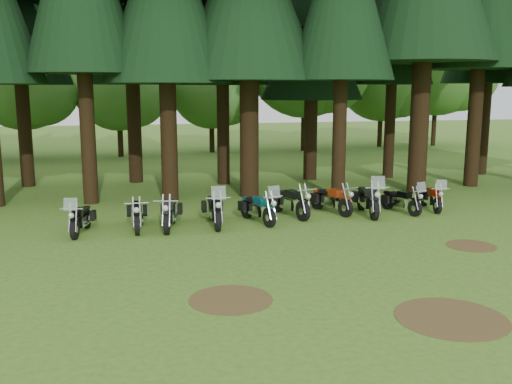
# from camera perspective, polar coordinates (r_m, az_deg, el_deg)

# --- Properties ---
(ground) EXTENTS (120.00, 120.00, 0.00)m
(ground) POSITION_cam_1_polar(r_m,az_deg,el_deg) (14.97, 7.35, -6.98)
(ground) COLOR #3E6A20
(ground) RESTS_ON ground
(pine_back_4) EXTENTS (4.94, 4.94, 13.78)m
(pine_back_4) POSITION_cam_1_polar(r_m,az_deg,el_deg) (28.39, 5.69, 17.98)
(pine_back_4) COLOR black
(pine_back_4) RESTS_ON ground
(decid_2) EXTENTS (6.72, 6.53, 8.40)m
(decid_2) POSITION_cam_1_polar(r_m,az_deg,el_deg) (38.46, -21.92, 10.35)
(decid_2) COLOR black
(decid_2) RESTS_ON ground
(decid_3) EXTENTS (6.12, 5.95, 7.65)m
(decid_3) POSITION_cam_1_polar(r_m,az_deg,el_deg) (38.45, -13.20, 10.15)
(decid_3) COLOR black
(decid_3) RESTS_ON ground
(decid_4) EXTENTS (5.93, 5.76, 7.41)m
(decid_4) POSITION_cam_1_polar(r_m,az_deg,el_deg) (40.22, -4.08, 10.18)
(decid_4) COLOR black
(decid_4) RESTS_ON ground
(decid_5) EXTENTS (8.45, 8.21, 10.56)m
(decid_5) POSITION_cam_1_polar(r_m,az_deg,el_deg) (41.34, 5.48, 12.74)
(decid_5) COLOR black
(decid_5) RESTS_ON ground
(decid_6) EXTENTS (7.06, 6.86, 8.82)m
(decid_6) POSITION_cam_1_polar(r_m,az_deg,el_deg) (45.05, 12.96, 11.02)
(decid_6) COLOR black
(decid_6) RESTS_ON ground
(decid_7) EXTENTS (8.44, 8.20, 10.55)m
(decid_7) POSITION_cam_1_polar(r_m,az_deg,el_deg) (47.16, 18.23, 11.97)
(decid_7) COLOR black
(decid_7) RESTS_ON ground
(dirt_patch_0) EXTENTS (1.80, 1.80, 0.01)m
(dirt_patch_0) POSITION_cam_1_polar(r_m,az_deg,el_deg) (12.35, -2.55, -10.68)
(dirt_patch_0) COLOR #4C3D1E
(dirt_patch_0) RESTS_ON ground
(dirt_patch_1) EXTENTS (1.40, 1.40, 0.01)m
(dirt_patch_1) POSITION_cam_1_polar(r_m,az_deg,el_deg) (17.46, 20.72, -5.05)
(dirt_patch_1) COLOR #4C3D1E
(dirt_patch_1) RESTS_ON ground
(dirt_patch_2) EXTENTS (2.20, 2.20, 0.01)m
(dirt_patch_2) POSITION_cam_1_polar(r_m,az_deg,el_deg) (12.04, 18.93, -11.82)
(dirt_patch_2) COLOR #4C3D1E
(dirt_patch_2) RESTS_ON ground
(motorcycle_0) EXTENTS (0.67, 2.09, 1.31)m
(motorcycle_0) POSITION_cam_1_polar(r_m,az_deg,el_deg) (18.41, -17.14, -2.67)
(motorcycle_0) COLOR black
(motorcycle_0) RESTS_ON ground
(motorcycle_1) EXTENTS (0.34, 2.20, 0.89)m
(motorcycle_1) POSITION_cam_1_polar(r_m,az_deg,el_deg) (18.54, -11.81, -2.29)
(motorcycle_1) COLOR black
(motorcycle_1) RESTS_ON ground
(motorcycle_2) EXTENTS (0.60, 2.28, 0.94)m
(motorcycle_2) POSITION_cam_1_polar(r_m,az_deg,el_deg) (18.49, -8.63, -2.15)
(motorcycle_2) COLOR black
(motorcycle_2) RESTS_ON ground
(motorcycle_3) EXTENTS (0.47, 2.39, 1.50)m
(motorcycle_3) POSITION_cam_1_polar(r_m,az_deg,el_deg) (18.69, -4.17, -1.85)
(motorcycle_3) COLOR black
(motorcycle_3) RESTS_ON ground
(motorcycle_4) EXTENTS (0.87, 2.21, 1.40)m
(motorcycle_4) POSITION_cam_1_polar(r_m,az_deg,el_deg) (19.03, 0.17, -1.70)
(motorcycle_4) COLOR black
(motorcycle_4) RESTS_ON ground
(motorcycle_5) EXTENTS (0.79, 2.29, 0.95)m
(motorcycle_5) POSITION_cam_1_polar(r_m,az_deg,el_deg) (19.99, 3.38, -1.09)
(motorcycle_5) COLOR black
(motorcycle_5) RESTS_ON ground
(motorcycle_6) EXTENTS (0.86, 2.13, 0.90)m
(motorcycle_6) POSITION_cam_1_polar(r_m,az_deg,el_deg) (20.68, 7.50, -0.86)
(motorcycle_6) COLOR black
(motorcycle_6) RESTS_ON ground
(motorcycle_7) EXTENTS (0.71, 2.51, 1.58)m
(motorcycle_7) POSITION_cam_1_polar(r_m,az_deg,el_deg) (20.58, 11.12, -0.82)
(motorcycle_7) COLOR black
(motorcycle_7) RESTS_ON ground
(motorcycle_8) EXTENTS (0.80, 1.99, 1.26)m
(motorcycle_8) POSITION_cam_1_polar(r_m,az_deg,el_deg) (21.19, 14.31, -0.91)
(motorcycle_8) COLOR black
(motorcycle_8) RESTS_ON ground
(motorcycle_9) EXTENTS (0.62, 2.03, 1.28)m
(motorcycle_9) POSITION_cam_1_polar(r_m,az_deg,el_deg) (22.04, 17.08, -0.62)
(motorcycle_9) COLOR black
(motorcycle_9) RESTS_ON ground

